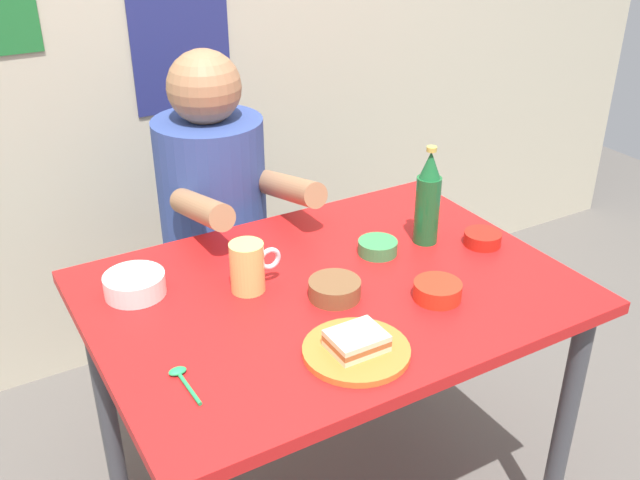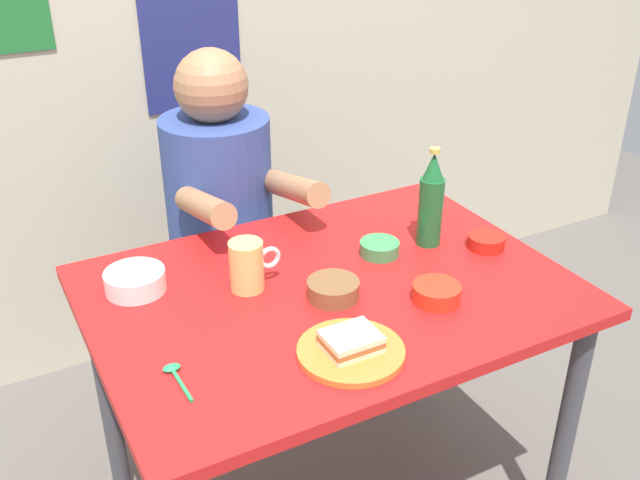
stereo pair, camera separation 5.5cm
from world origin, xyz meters
name	(u,v)px [view 1 (the left image)]	position (x,y,z in m)	size (l,w,h in m)	color
dining_table	(330,320)	(0.00, 0.00, 0.65)	(1.10, 0.80, 0.74)	red
stool	(221,304)	(-0.03, 0.63, 0.35)	(0.34, 0.34, 0.45)	#4C4C51
person_seated	(213,187)	(-0.03, 0.62, 0.77)	(0.33, 0.56, 0.72)	#33478C
plate_orange	(356,351)	(-0.09, -0.25, 0.75)	(0.22, 0.22, 0.01)	orange
sandwich	(357,341)	(-0.09, -0.25, 0.77)	(0.11, 0.09, 0.04)	beige
beer_mug	(248,267)	(-0.17, 0.08, 0.80)	(0.13, 0.08, 0.12)	#D1BC66
beer_bottle	(428,200)	(0.33, 0.07, 0.86)	(0.06, 0.06, 0.26)	#19602D
sambal_bowl_red	(483,238)	(0.45, -0.02, 0.76)	(0.10, 0.10, 0.03)	#B21E14
sauce_bowl_chili	(437,290)	(0.18, -0.17, 0.76)	(0.11, 0.11, 0.04)	red
dip_bowl_green	(378,246)	(0.19, 0.08, 0.76)	(0.10, 0.10, 0.03)	#388C4C
condiment_bowl_brown	(335,288)	(-0.02, -0.04, 0.76)	(0.12, 0.12, 0.04)	brown
rice_bowl_white	(135,283)	(-0.40, 0.20, 0.77)	(0.14, 0.14, 0.05)	silver
spoon	(182,378)	(-0.42, -0.15, 0.75)	(0.04, 0.12, 0.01)	#26A559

